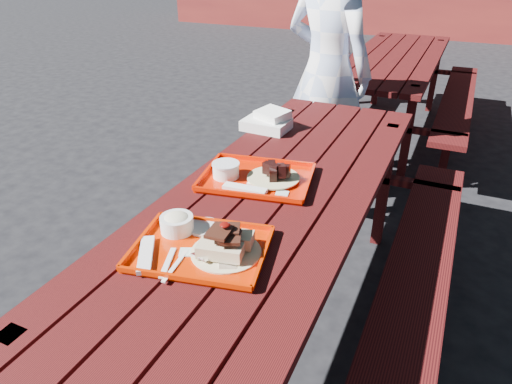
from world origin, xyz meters
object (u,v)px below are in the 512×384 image
picnic_table_far (392,77)px  far_tray (255,176)px  near_tray (202,240)px  picnic_table_near (271,232)px  person (327,71)px

picnic_table_far → far_tray: far_tray is taller
picnic_table_far → far_tray: size_ratio=4.88×
near_tray → picnic_table_near: bearing=83.7°
picnic_table_near → picnic_table_far: same height
near_tray → far_tray: 0.50m
far_tray → picnic_table_far: bearing=88.0°
person → picnic_table_near: bearing=116.9°
far_tray → person: person is taller
picnic_table_far → far_tray: (-0.10, -2.75, 0.21)m
picnic_table_near → person: person is taller
far_tray → person: bearing=95.4°
picnic_table_far → near_tray: size_ratio=5.13×
picnic_table_near → picnic_table_far: 2.80m
picnic_table_far → near_tray: near_tray is taller
picnic_table_far → person: (-0.23, -1.32, 0.31)m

